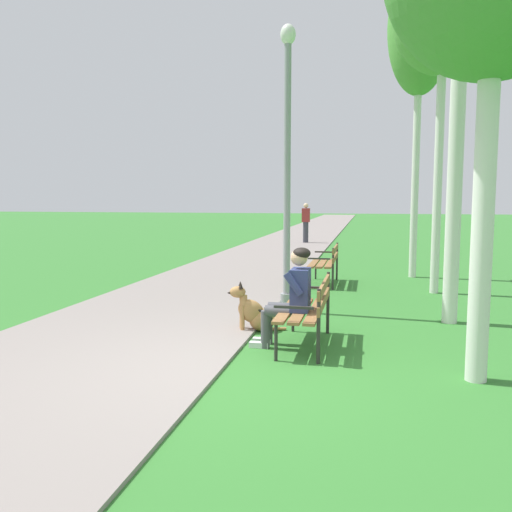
{
  "coord_description": "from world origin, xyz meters",
  "views": [
    {
      "loc": [
        1.35,
        -5.38,
        1.85
      ],
      "look_at": [
        -0.47,
        3.13,
        0.9
      ],
      "focal_mm": 37.35,
      "sensor_mm": 36.0,
      "label": 1
    }
  ],
  "objects_px": {
    "dog_shepherd": "(255,313)",
    "pedestrian_distant": "(306,223)",
    "park_bench_mid": "(327,261)",
    "person_seated_on_near_bench": "(292,293)",
    "birch_tree_third": "(444,17)",
    "lamp_post_near": "(287,167)",
    "park_bench_near": "(309,306)",
    "birch_tree_fourth": "(420,30)"
  },
  "relations": [
    {
      "from": "dog_shepherd",
      "to": "pedestrian_distant",
      "type": "bearing_deg",
      "value": 93.96
    },
    {
      "from": "park_bench_mid",
      "to": "person_seated_on_near_bench",
      "type": "relative_size",
      "value": 1.2
    },
    {
      "from": "birch_tree_third",
      "to": "pedestrian_distant",
      "type": "bearing_deg",
      "value": 109.21
    },
    {
      "from": "lamp_post_near",
      "to": "birch_tree_third",
      "type": "relative_size",
      "value": 0.71
    },
    {
      "from": "dog_shepherd",
      "to": "lamp_post_near",
      "type": "bearing_deg",
      "value": 80.38
    },
    {
      "from": "park_bench_near",
      "to": "birch_tree_third",
      "type": "bearing_deg",
      "value": 65.19
    },
    {
      "from": "park_bench_near",
      "to": "birch_tree_fourth",
      "type": "height_order",
      "value": "birch_tree_fourth"
    },
    {
      "from": "birch_tree_third",
      "to": "person_seated_on_near_bench",
      "type": "bearing_deg",
      "value": -116.54
    },
    {
      "from": "park_bench_near",
      "to": "birch_tree_third",
      "type": "relative_size",
      "value": 0.24
    },
    {
      "from": "dog_shepherd",
      "to": "lamp_post_near",
      "type": "relative_size",
      "value": 0.18
    },
    {
      "from": "park_bench_mid",
      "to": "birch_tree_third",
      "type": "bearing_deg",
      "value": -16.02
    },
    {
      "from": "person_seated_on_near_bench",
      "to": "birch_tree_fourth",
      "type": "distance_m",
      "value": 8.35
    },
    {
      "from": "lamp_post_near",
      "to": "pedestrian_distant",
      "type": "bearing_deg",
      "value": 95.37
    },
    {
      "from": "birch_tree_fourth",
      "to": "park_bench_mid",
      "type": "bearing_deg",
      "value": -141.9
    },
    {
      "from": "park_bench_near",
      "to": "park_bench_mid",
      "type": "distance_m",
      "value": 4.9
    },
    {
      "from": "park_bench_near",
      "to": "lamp_post_near",
      "type": "xyz_separation_m",
      "value": [
        -0.59,
        1.97,
        1.83
      ]
    },
    {
      "from": "lamp_post_near",
      "to": "dog_shepherd",
      "type": "bearing_deg",
      "value": -99.62
    },
    {
      "from": "park_bench_mid",
      "to": "pedestrian_distant",
      "type": "relative_size",
      "value": 0.91
    },
    {
      "from": "person_seated_on_near_bench",
      "to": "lamp_post_near",
      "type": "distance_m",
      "value": 2.68
    },
    {
      "from": "dog_shepherd",
      "to": "park_bench_mid",
      "type": "bearing_deg",
      "value": 81.38
    },
    {
      "from": "dog_shepherd",
      "to": "birch_tree_fourth",
      "type": "xyz_separation_m",
      "value": [
        2.55,
        5.79,
        5.33
      ]
    },
    {
      "from": "park_bench_mid",
      "to": "person_seated_on_near_bench",
      "type": "height_order",
      "value": "person_seated_on_near_bench"
    },
    {
      "from": "birch_tree_fourth",
      "to": "lamp_post_near",
      "type": "bearing_deg",
      "value": -117.67
    },
    {
      "from": "lamp_post_near",
      "to": "birch_tree_fourth",
      "type": "bearing_deg",
      "value": 62.33
    },
    {
      "from": "dog_shepherd",
      "to": "birch_tree_fourth",
      "type": "height_order",
      "value": "birch_tree_fourth"
    },
    {
      "from": "park_bench_near",
      "to": "person_seated_on_near_bench",
      "type": "distance_m",
      "value": 0.28
    },
    {
      "from": "person_seated_on_near_bench",
      "to": "birch_tree_third",
      "type": "relative_size",
      "value": 0.2
    },
    {
      "from": "person_seated_on_near_bench",
      "to": "dog_shepherd",
      "type": "xyz_separation_m",
      "value": [
        -0.61,
        0.69,
        -0.42
      ]
    },
    {
      "from": "park_bench_mid",
      "to": "dog_shepherd",
      "type": "bearing_deg",
      "value": -98.62
    },
    {
      "from": "dog_shepherd",
      "to": "birch_tree_third",
      "type": "xyz_separation_m",
      "value": [
        2.8,
        3.69,
        4.93
      ]
    },
    {
      "from": "dog_shepherd",
      "to": "pedestrian_distant",
      "type": "height_order",
      "value": "pedestrian_distant"
    },
    {
      "from": "park_bench_near",
      "to": "birch_tree_fourth",
      "type": "xyz_separation_m",
      "value": [
        1.72,
        6.38,
        5.07
      ]
    },
    {
      "from": "park_bench_mid",
      "to": "birch_tree_third",
      "type": "xyz_separation_m",
      "value": [
        2.15,
        -0.62,
        4.68
      ]
    },
    {
      "from": "park_bench_mid",
      "to": "lamp_post_near",
      "type": "bearing_deg",
      "value": -98.16
    },
    {
      "from": "person_seated_on_near_bench",
      "to": "dog_shepherd",
      "type": "bearing_deg",
      "value": 131.8
    },
    {
      "from": "person_seated_on_near_bench",
      "to": "birch_tree_fourth",
      "type": "height_order",
      "value": "birch_tree_fourth"
    },
    {
      "from": "park_bench_near",
      "to": "lamp_post_near",
      "type": "relative_size",
      "value": 0.33
    },
    {
      "from": "park_bench_near",
      "to": "park_bench_mid",
      "type": "bearing_deg",
      "value": 91.98
    },
    {
      "from": "person_seated_on_near_bench",
      "to": "dog_shepherd",
      "type": "distance_m",
      "value": 1.01
    },
    {
      "from": "lamp_post_near",
      "to": "pedestrian_distant",
      "type": "xyz_separation_m",
      "value": [
        -1.24,
        13.24,
        -1.5
      ]
    },
    {
      "from": "birch_tree_fourth",
      "to": "pedestrian_distant",
      "type": "xyz_separation_m",
      "value": [
        -3.56,
        8.83,
        -4.74
      ]
    },
    {
      "from": "person_seated_on_near_bench",
      "to": "birch_tree_third",
      "type": "height_order",
      "value": "birch_tree_third"
    }
  ]
}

